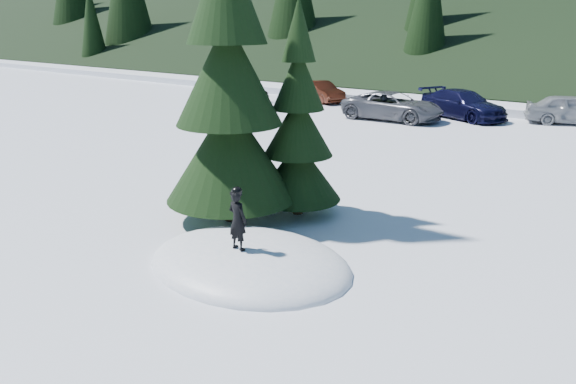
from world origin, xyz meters
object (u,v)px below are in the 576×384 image
Objects in this scene: car_4 at (572,109)px; car_1 at (321,92)px; spruce_tall at (228,86)px; child_skier at (238,220)px; car_2 at (393,106)px; car_3 at (463,104)px; spruce_short at (298,133)px; car_0 at (242,90)px.

car_1 is at bearing 72.24° from car_4.
child_skier is at bearing -43.89° from spruce_tall.
car_2 is 1.02× the size of car_3.
car_1 is at bearing 123.53° from spruce_short.
car_2 is at bearing 109.11° from spruce_short.
car_1 is 0.77× the size of car_3.
car_2 is at bearing 104.19° from spruce_tall.
car_3 reaches higher than car_0.
spruce_short is 22.05m from car_0.
child_skier reaches higher than car_2.
car_1 is (-10.73, 19.10, -2.69)m from spruce_tall.
spruce_tall is at bearing -152.83° from car_3.
spruce_short is 1.06× the size of car_2.
car_4 is at bearing 80.52° from spruce_tall.
car_4 is at bearing -62.98° from car_1.
child_skier is 20.97m from car_3.
child_skier is at bearing -164.12° from car_2.
spruce_short is at bearing 54.46° from spruce_tall.
car_1 is at bearing -53.13° from car_0.
car_1 is 9.32m from car_3.
spruce_tall is 1.74× the size of car_3.
spruce_short reaches higher than car_2.
spruce_short is at bearing -127.72° from car_0.
car_3 is at bearing -47.57° from car_2.
car_4 is at bearing -90.24° from child_skier.
car_4 is (18.31, 3.58, 0.07)m from car_0.
car_3 is (2.58, 2.64, 0.01)m from car_2.
child_skier is 25.40m from car_0.
spruce_tall is 22.47m from car_0.
spruce_short is at bearing -149.17° from car_3.
car_2 is (-4.01, 15.86, -2.62)m from spruce_tall.
car_3 is at bearing 94.41° from spruce_tall.
child_skier is at bearing 155.13° from car_4.
spruce_tall is at bearing 148.56° from car_4.
child_skier is 22.31m from car_4.
car_3 is at bearing 86.85° from car_4.
car_3 is at bearing -70.85° from car_1.
car_4 is (4.79, 1.63, -0.00)m from car_3.
car_3 is (13.53, 1.95, 0.08)m from car_0.
car_0 is (-15.95, 15.15, -1.46)m from spruce_short.
spruce_short is 1.28× the size of car_4.
car_4 is (14.09, 1.03, 0.08)m from car_1.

